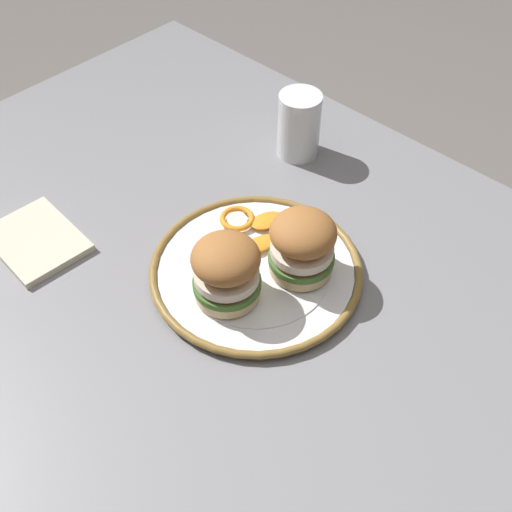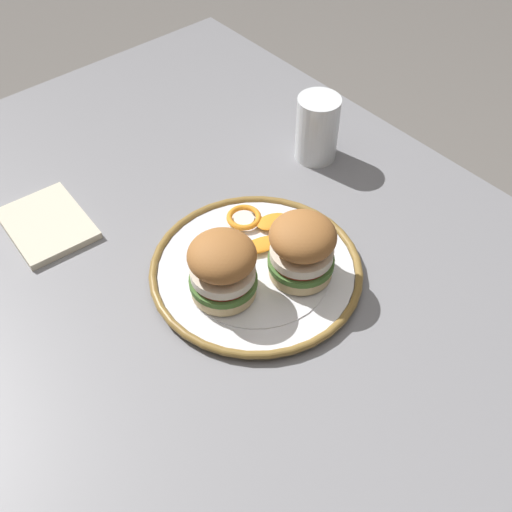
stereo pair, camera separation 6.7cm
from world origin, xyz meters
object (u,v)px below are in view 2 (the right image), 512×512
object	(u,v)px
dining_table	(279,339)
sandwich_half_left	(302,248)
dinner_plate	(256,270)
drinking_glass	(317,132)
sandwich_half_right	(223,267)

from	to	relation	value
dining_table	sandwich_half_left	size ratio (longest dim) A/B	12.10
sandwich_half_left	dinner_plate	bearing A→B (deg)	40.42
dinner_plate	sandwich_half_left	xyz separation A→B (m)	(-0.05, -0.04, 0.06)
drinking_glass	dining_table	bearing A→B (deg)	127.82
sandwich_half_left	drinking_glass	bearing A→B (deg)	-48.39
dinner_plate	sandwich_half_right	distance (m)	0.09
dinner_plate	sandwich_half_left	world-z (taller)	sandwich_half_left
dining_table	drinking_glass	bearing A→B (deg)	-52.18
dinner_plate	drinking_glass	world-z (taller)	drinking_glass
sandwich_half_left	sandwich_half_right	bearing A→B (deg)	67.87
sandwich_half_left	sandwich_half_right	distance (m)	0.12
sandwich_half_right	drinking_glass	bearing A→B (deg)	-65.08
dinner_plate	sandwich_half_right	xyz separation A→B (m)	(-0.01, 0.07, 0.06)
drinking_glass	dinner_plate	bearing A→B (deg)	119.09
sandwich_half_right	drinking_glass	size ratio (longest dim) A/B	1.03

